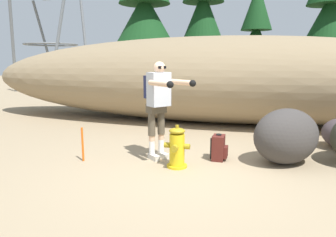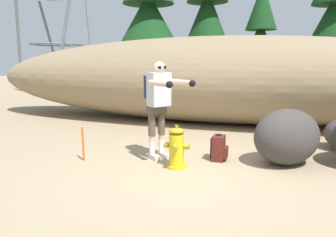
{
  "view_description": "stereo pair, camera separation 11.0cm",
  "coord_description": "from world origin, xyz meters",
  "px_view_note": "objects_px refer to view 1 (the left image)",
  "views": [
    {
      "loc": [
        1.07,
        -4.67,
        1.73
      ],
      "look_at": [
        -0.35,
        0.41,
        0.75
      ],
      "focal_mm": 33.35,
      "sensor_mm": 36.0,
      "label": 1
    },
    {
      "loc": [
        1.18,
        -4.64,
        1.73
      ],
      "look_at": [
        -0.35,
        0.41,
        0.75
      ],
      "focal_mm": 33.35,
      "sensor_mm": 36.0,
      "label": 2
    }
  ],
  "objects_px": {
    "survey_stake": "(83,144)",
    "utility_worker": "(159,98)",
    "spare_backpack": "(219,148)",
    "fire_hydrant": "(177,148)",
    "boulder_large": "(286,136)"
  },
  "relations": [
    {
      "from": "fire_hydrant",
      "to": "survey_stake",
      "type": "distance_m",
      "value": 1.66
    },
    {
      "from": "spare_backpack",
      "to": "boulder_large",
      "type": "height_order",
      "value": "boulder_large"
    },
    {
      "from": "utility_worker",
      "to": "boulder_large",
      "type": "height_order",
      "value": "utility_worker"
    },
    {
      "from": "boulder_large",
      "to": "survey_stake",
      "type": "bearing_deg",
      "value": -166.11
    },
    {
      "from": "boulder_large",
      "to": "survey_stake",
      "type": "relative_size",
      "value": 1.97
    },
    {
      "from": "boulder_large",
      "to": "utility_worker",
      "type": "bearing_deg",
      "value": -170.51
    },
    {
      "from": "survey_stake",
      "to": "utility_worker",
      "type": "bearing_deg",
      "value": 21.11
    },
    {
      "from": "fire_hydrant",
      "to": "spare_backpack",
      "type": "bearing_deg",
      "value": 43.13
    },
    {
      "from": "fire_hydrant",
      "to": "utility_worker",
      "type": "relative_size",
      "value": 0.41
    },
    {
      "from": "survey_stake",
      "to": "boulder_large",
      "type": "bearing_deg",
      "value": 13.89
    },
    {
      "from": "fire_hydrant",
      "to": "survey_stake",
      "type": "height_order",
      "value": "fire_hydrant"
    },
    {
      "from": "spare_backpack",
      "to": "fire_hydrant",
      "type": "bearing_deg",
      "value": -135.86
    },
    {
      "from": "fire_hydrant",
      "to": "boulder_large",
      "type": "height_order",
      "value": "boulder_large"
    },
    {
      "from": "spare_backpack",
      "to": "utility_worker",
      "type": "bearing_deg",
      "value": -166.17
    },
    {
      "from": "fire_hydrant",
      "to": "utility_worker",
      "type": "bearing_deg",
      "value": 140.57
    }
  ]
}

